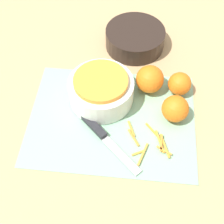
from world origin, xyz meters
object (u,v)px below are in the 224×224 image
Objects in this scene: bowl_speckled at (101,89)px; knife at (97,130)px; bowl_dark at (135,38)px; orange_back at (180,84)px; orange_right at (150,79)px; orange_left at (175,109)px.

knife is (0.00, -0.11, -0.03)m from bowl_speckled.
orange_back is at bearing -53.55° from bowl_dark.
orange_right reaches higher than orange_back.
bowl_dark is 0.20m from orange_right.
bowl_speckled reaches higher than orange_left.
orange_back is (0.09, -0.00, -0.01)m from orange_right.
knife is at bearing -88.55° from bowl_speckled.
orange_left is at bearing 62.37° from knife.
orange_back is (0.14, -0.19, 0.01)m from bowl_dark.
knife is at bearing -161.28° from orange_left.
bowl_dark is at bearing 113.84° from orange_left.
bowl_speckled is 0.21m from orange_left.
orange_right is 1.21× the size of orange_back.
orange_left reaches higher than orange_back.
bowl_speckled is at bearing -109.04° from bowl_dark.
bowl_speckled is 0.23m from orange_back.
bowl_speckled is at bearing 135.10° from knife.
orange_right is (0.13, 0.17, 0.03)m from knife.
bowl_speckled is 0.95× the size of bowl_dark.
knife is 2.33× the size of orange_right.
orange_left is (0.13, -0.28, 0.01)m from bowl_dark.
orange_right is at bearing 178.36° from orange_back.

